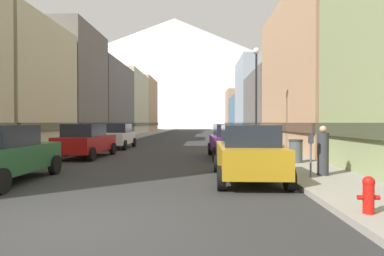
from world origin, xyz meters
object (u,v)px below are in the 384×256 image
car_left_2 (117,136)px  streetlamp_right (256,84)px  potted_plant_1 (271,141)px  car_left_1 (86,141)px  car_right_0 (248,152)px  trash_bin_right (296,151)px  pedestrian_0 (323,152)px  parking_meter_near (311,149)px  potted_plant_0 (277,144)px  car_right_1 (230,141)px  car_left_0 (1,154)px  fire_hydrant_near (369,194)px

car_left_2 → streetlamp_right: 10.93m
potted_plant_1 → streetlamp_right: bearing=-113.7°
car_left_1 → car_left_2: bearing=90.0°
car_right_0 → trash_bin_right: size_ratio=4.51×
pedestrian_0 → streetlamp_right: streetlamp_right is taller
parking_meter_near → streetlamp_right: 8.44m
streetlamp_right → trash_bin_right: bearing=-76.5°
car_left_2 → car_right_0: size_ratio=1.00×
car_left_2 → potted_plant_0: (10.80, -2.90, -0.36)m
car_right_1 → potted_plant_1: bearing=56.6°
car_right_0 → streetlamp_right: (1.55, 7.75, 3.09)m
potted_plant_0 → streetlamp_right: size_ratio=0.12×
car_left_2 → trash_bin_right: 13.75m
car_left_1 → car_right_0: 10.03m
car_left_2 → car_left_1: bearing=-90.0°
pedestrian_0 → car_left_2: bearing=128.4°
potted_plant_1 → car_left_2: bearing=172.8°
trash_bin_right → pedestrian_0: bearing=-91.7°
car_left_0 → potted_plant_0: bearing=44.6°
trash_bin_right → pedestrian_0: size_ratio=0.61×
potted_plant_1 → streetlamp_right: 5.32m
car_right_1 → parking_meter_near: 7.07m
car_left_0 → car_right_0: (7.60, 0.71, 0.00)m
car_right_0 → potted_plant_1: car_right_0 is taller
parking_meter_near → potted_plant_1: 11.72m
trash_bin_right → potted_plant_0: bearing=84.2°
potted_plant_1 → car_right_1: bearing=-123.4°
trash_bin_right → pedestrian_0: pedestrian_0 is taller
car_left_1 → streetlamp_right: size_ratio=0.76×
potted_plant_0 → car_left_2: bearing=165.0°
car_left_0 → car_left_1: size_ratio=1.00×
potted_plant_0 → streetlamp_right: 4.41m
car_right_1 → potted_plant_0: car_right_1 is taller
trash_bin_right → potted_plant_1: trash_bin_right is taller
car_left_1 → car_left_2: same height
fire_hydrant_near → parking_meter_near: bearing=85.8°
car_left_0 → trash_bin_right: (10.15, 4.29, -0.26)m
trash_bin_right → potted_plant_1: (0.65, 7.92, -0.05)m
car_left_0 → streetlamp_right: bearing=42.7°
car_right_1 → pedestrian_0: size_ratio=2.80×
fire_hydrant_near → potted_plant_1: size_ratio=0.83×
car_left_2 → potted_plant_1: (10.80, -1.36, -0.31)m
parking_meter_near → pedestrian_0: bearing=34.4°
pedestrian_0 → streetlamp_right: size_ratio=0.27×
car_right_0 → trash_bin_right: bearing=54.5°
car_left_1 → car_right_1: size_ratio=1.00×
pedestrian_0 → car_left_0: bearing=-174.9°
car_right_0 → parking_meter_near: 1.96m
car_right_1 → fire_hydrant_near: car_right_1 is taller
car_right_0 → car_right_1: (0.00, 6.65, 0.00)m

